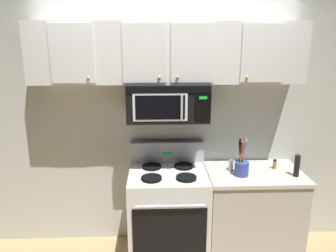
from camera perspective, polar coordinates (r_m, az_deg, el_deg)
name	(u,v)px	position (r m, az deg, el deg)	size (l,w,h in m)	color
back_wall	(167,118)	(3.36, -0.21, 1.34)	(5.20, 0.10, 2.70)	silver
stove_range	(168,213)	(3.35, 0.05, -15.04)	(0.76, 0.69, 1.12)	white
over_range_microwave	(168,102)	(3.06, -0.04, 4.31)	(0.76, 0.43, 0.35)	black
upper_cabinets	(168,53)	(3.04, -0.06, 12.77)	(2.50, 0.36, 0.55)	silver
counter_segment	(251,212)	(3.49, 14.41, -14.49)	(0.93, 0.65, 0.90)	#BCB7AD
utensil_crock_blue	(242,166)	(3.14, 12.80, -6.80)	(0.13, 0.13, 0.38)	#384C9E
salt_shaker	(231,165)	(3.26, 11.03, -6.76)	(0.04, 0.04, 0.11)	white
pepper_mill	(297,166)	(3.27, 21.71, -6.51)	(0.05, 0.05, 0.21)	black
spice_jar	(275,164)	(3.40, 18.24, -6.39)	(0.04, 0.04, 0.10)	olive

